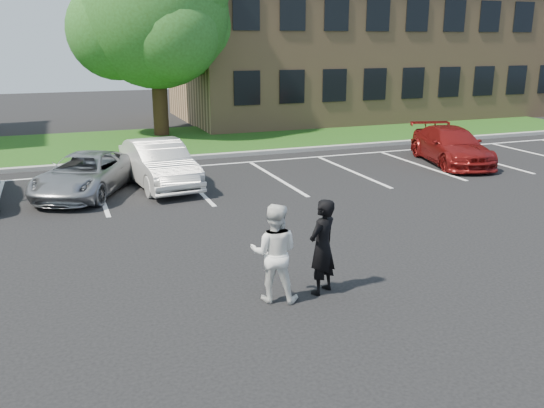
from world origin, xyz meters
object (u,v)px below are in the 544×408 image
(office_building, at_px, (367,44))
(man_black_suit, at_px, (322,247))
(tree, at_px, (157,18))
(car_red_compact, at_px, (451,146))
(man_white_shirt, at_px, (274,253))
(car_silver_minivan, at_px, (85,174))
(car_white_sedan, at_px, (159,164))

(office_building, bearing_deg, man_black_suit, -121.15)
(tree, xyz_separation_m, car_red_compact, (8.70, -10.13, -4.70))
(man_black_suit, relative_size, man_white_shirt, 1.00)
(man_white_shirt, bearing_deg, office_building, -95.84)
(man_black_suit, xyz_separation_m, car_silver_minivan, (-3.51, 8.66, -0.27))
(car_red_compact, bearing_deg, car_white_sedan, -168.39)
(man_black_suit, distance_m, man_white_shirt, 0.90)
(tree, height_order, car_white_sedan, tree)
(tree, relative_size, man_black_suit, 5.08)
(car_white_sedan, bearing_deg, man_black_suit, -88.21)
(man_black_suit, relative_size, car_white_sedan, 0.40)
(car_silver_minivan, xyz_separation_m, car_white_sedan, (2.20, 0.21, 0.11))
(car_silver_minivan, relative_size, car_red_compact, 0.95)
(man_black_suit, relative_size, car_silver_minivan, 0.40)
(office_building, xyz_separation_m, car_silver_minivan, (-17.17, -13.96, -3.56))
(office_building, bearing_deg, man_white_shirt, -122.80)
(man_black_suit, distance_m, car_silver_minivan, 9.35)
(office_building, bearing_deg, car_silver_minivan, -140.90)
(car_silver_minivan, bearing_deg, tree, 94.10)
(man_black_suit, bearing_deg, office_building, -151.28)
(office_building, height_order, man_white_shirt, office_building)
(office_building, bearing_deg, car_red_compact, -107.23)
(man_white_shirt, relative_size, car_red_compact, 0.39)
(car_white_sedan, relative_size, car_red_compact, 0.95)
(office_building, height_order, man_black_suit, office_building)
(tree, relative_size, car_red_compact, 1.96)
(tree, distance_m, man_black_suit, 19.19)
(man_white_shirt, bearing_deg, man_black_suit, -153.98)
(man_black_suit, bearing_deg, car_silver_minivan, -98.10)
(office_building, xyz_separation_m, car_white_sedan, (-14.97, -13.74, -3.45))
(man_white_shirt, relative_size, car_silver_minivan, 0.40)
(tree, xyz_separation_m, man_white_shirt, (-1.50, -18.63, -4.48))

